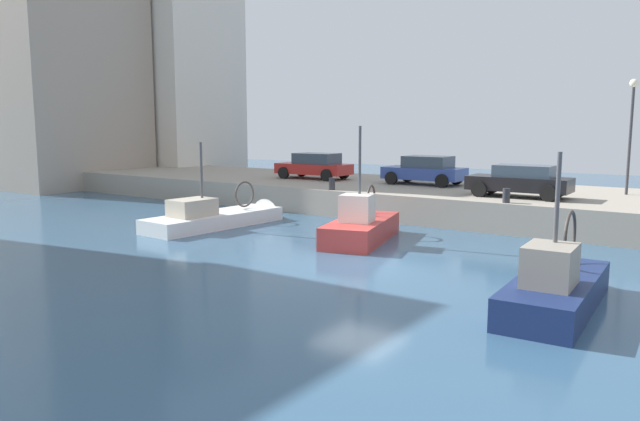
% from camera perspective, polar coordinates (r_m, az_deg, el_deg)
% --- Properties ---
extents(water_surface, '(80.00, 80.00, 0.00)m').
position_cam_1_polar(water_surface, '(18.46, 3.84, -4.90)').
color(water_surface, '#335675').
rests_on(water_surface, ground).
extents(quay_wall, '(9.00, 56.00, 1.20)m').
position_cam_1_polar(quay_wall, '(28.68, 15.87, 0.69)').
color(quay_wall, '#9E9384').
rests_on(quay_wall, ground).
extents(fishing_boat_navy, '(5.79, 1.90, 4.30)m').
position_cam_1_polar(fishing_boat_navy, '(15.19, 21.50, -7.81)').
color(fishing_boat_navy, navy).
rests_on(fishing_boat_navy, ground).
extents(fishing_boat_white, '(7.07, 2.47, 4.32)m').
position_cam_1_polar(fishing_boat_white, '(25.42, -9.22, -1.16)').
color(fishing_boat_white, white).
rests_on(fishing_boat_white, ground).
extents(fishing_boat_red, '(5.71, 3.03, 4.89)m').
position_cam_1_polar(fishing_boat_red, '(22.13, 4.13, -2.42)').
color(fishing_boat_red, '#BC3833').
rests_on(fishing_boat_red, ground).
extents(parked_car_red, '(2.04, 4.19, 1.41)m').
position_cam_1_polar(parked_car_red, '(33.18, -0.52, 4.25)').
color(parked_car_red, red).
rests_on(parked_car_red, quay_wall).
extents(parked_car_blue, '(2.07, 3.96, 1.42)m').
position_cam_1_polar(parked_car_blue, '(30.37, 9.89, 3.78)').
color(parked_car_blue, '#334C9E').
rests_on(parked_car_blue, quay_wall).
extents(parked_car_black, '(1.90, 4.08, 1.32)m').
position_cam_1_polar(parked_car_black, '(26.00, 18.37, 2.70)').
color(parked_car_black, black).
rests_on(parked_car_black, quay_wall).
extents(mooring_bollard_mid, '(0.28, 0.28, 0.55)m').
position_cam_1_polar(mooring_bollard_mid, '(24.04, 17.16, 1.36)').
color(mooring_bollard_mid, '#2D2D33').
rests_on(mooring_bollard_mid, quay_wall).
extents(mooring_bollard_north, '(0.28, 0.28, 0.55)m').
position_cam_1_polar(mooring_bollard_north, '(27.55, 1.14, 2.53)').
color(mooring_bollard_north, '#2D2D33').
rests_on(mooring_bollard_north, quay_wall).
extents(quay_streetlamp, '(0.36, 0.36, 4.83)m').
position_cam_1_polar(quay_streetlamp, '(28.68, 27.32, 7.82)').
color(quay_streetlamp, '#38383D').
rests_on(quay_streetlamp, quay_wall).
extents(waterfront_building_west_mid, '(7.46, 6.99, 14.85)m').
position_cam_1_polar(waterfront_building_west_mid, '(47.78, -12.97, 11.86)').
color(waterfront_building_west_mid, silver).
rests_on(waterfront_building_west_mid, ground).
extents(waterfront_building_east_mid, '(9.11, 6.25, 18.24)m').
position_cam_1_polar(waterfront_building_east_mid, '(44.20, -22.62, 13.98)').
color(waterfront_building_east_mid, '#A39384').
rests_on(waterfront_building_east_mid, ground).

